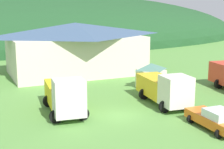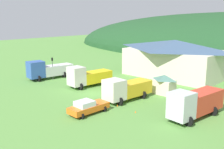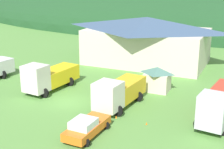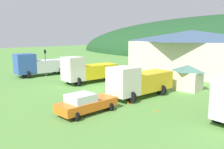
{
  "view_description": "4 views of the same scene",
  "coord_description": "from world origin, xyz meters",
  "px_view_note": "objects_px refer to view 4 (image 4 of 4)",
  "views": [
    {
      "loc": [
        -11.6,
        -24.7,
        9.33
      ],
      "look_at": [
        1.15,
        4.06,
        2.77
      ],
      "focal_mm": 53.43,
      "sensor_mm": 36.0,
      "label": 1
    },
    {
      "loc": [
        27.75,
        -25.18,
        11.28
      ],
      "look_at": [
        -0.73,
        4.83,
        2.13
      ],
      "focal_mm": 42.01,
      "sensor_mm": 36.0,
      "label": 2
    },
    {
      "loc": [
        17.65,
        -27.73,
        13.09
      ],
      "look_at": [
        3.15,
        4.37,
        2.3
      ],
      "focal_mm": 52.77,
      "sensor_mm": 36.0,
      "label": 3
    },
    {
      "loc": [
        19.49,
        -17.58,
        6.16
      ],
      "look_at": [
        2.28,
        0.52,
        2.04
      ],
      "focal_mm": 38.04,
      "sensor_mm": 36.0,
      "label": 4
    }
  ],
  "objects_px": {
    "heavy_rig_striped": "(138,81)",
    "traffic_cone_near_pickup": "(156,112)",
    "box_truck_blue": "(40,65)",
    "traffic_cone_mid_row": "(128,104)",
    "play_shed_cream": "(187,77)",
    "flatbed_truck_yellow": "(87,70)",
    "service_pickup_orange": "(86,103)",
    "traffic_light_west": "(45,60)",
    "depot_building": "(191,51)"
  },
  "relations": [
    {
      "from": "heavy_rig_striped",
      "to": "traffic_cone_near_pickup",
      "type": "height_order",
      "value": "heavy_rig_striped"
    },
    {
      "from": "box_truck_blue",
      "to": "traffic_cone_mid_row",
      "type": "bearing_deg",
      "value": 90.35
    },
    {
      "from": "play_shed_cream",
      "to": "traffic_cone_mid_row",
      "type": "height_order",
      "value": "play_shed_cream"
    },
    {
      "from": "flatbed_truck_yellow",
      "to": "service_pickup_orange",
      "type": "distance_m",
      "value": 12.57
    },
    {
      "from": "service_pickup_orange",
      "to": "traffic_cone_near_pickup",
      "type": "distance_m",
      "value": 5.76
    },
    {
      "from": "traffic_cone_near_pickup",
      "to": "traffic_light_west",
      "type": "bearing_deg",
      "value": 172.18
    },
    {
      "from": "play_shed_cream",
      "to": "box_truck_blue",
      "type": "xyz_separation_m",
      "value": [
        -21.06,
        -6.42,
        0.22
      ]
    },
    {
      "from": "play_shed_cream",
      "to": "box_truck_blue",
      "type": "height_order",
      "value": "box_truck_blue"
    },
    {
      "from": "flatbed_truck_yellow",
      "to": "heavy_rig_striped",
      "type": "bearing_deg",
      "value": 88.26
    },
    {
      "from": "service_pickup_orange",
      "to": "traffic_cone_near_pickup",
      "type": "height_order",
      "value": "service_pickup_orange"
    },
    {
      "from": "traffic_light_west",
      "to": "traffic_cone_mid_row",
      "type": "xyz_separation_m",
      "value": [
        18.6,
        -2.82,
        -2.49
      ]
    },
    {
      "from": "play_shed_cream",
      "to": "heavy_rig_striped",
      "type": "distance_m",
      "value": 6.65
    },
    {
      "from": "depot_building",
      "to": "service_pickup_orange",
      "type": "bearing_deg",
      "value": -82.89
    },
    {
      "from": "flatbed_truck_yellow",
      "to": "traffic_cone_near_pickup",
      "type": "bearing_deg",
      "value": 79.1
    },
    {
      "from": "traffic_cone_near_pickup",
      "to": "depot_building",
      "type": "bearing_deg",
      "value": 108.73
    },
    {
      "from": "box_truck_blue",
      "to": "flatbed_truck_yellow",
      "type": "bearing_deg",
      "value": 106.21
    },
    {
      "from": "traffic_cone_mid_row",
      "to": "depot_building",
      "type": "bearing_deg",
      "value": 100.86
    },
    {
      "from": "depot_building",
      "to": "flatbed_truck_yellow",
      "type": "height_order",
      "value": "depot_building"
    },
    {
      "from": "flatbed_truck_yellow",
      "to": "heavy_rig_striped",
      "type": "distance_m",
      "value": 9.47
    },
    {
      "from": "traffic_light_west",
      "to": "traffic_cone_near_pickup",
      "type": "xyz_separation_m",
      "value": [
        21.68,
        -2.98,
        -2.49
      ]
    },
    {
      "from": "traffic_light_west",
      "to": "service_pickup_orange",
      "type": "bearing_deg",
      "value": -21.82
    },
    {
      "from": "box_truck_blue",
      "to": "flatbed_truck_yellow",
      "type": "relative_size",
      "value": 1.11
    },
    {
      "from": "depot_building",
      "to": "flatbed_truck_yellow",
      "type": "bearing_deg",
      "value": -110.94
    },
    {
      "from": "flatbed_truck_yellow",
      "to": "traffic_cone_mid_row",
      "type": "bearing_deg",
      "value": 75.19
    },
    {
      "from": "heavy_rig_striped",
      "to": "play_shed_cream",
      "type": "bearing_deg",
      "value": 166.27
    },
    {
      "from": "flatbed_truck_yellow",
      "to": "traffic_cone_near_pickup",
      "type": "height_order",
      "value": "flatbed_truck_yellow"
    },
    {
      "from": "flatbed_truck_yellow",
      "to": "traffic_cone_mid_row",
      "type": "xyz_separation_m",
      "value": [
        10.3,
        -3.95,
        -1.69
      ]
    },
    {
      "from": "heavy_rig_striped",
      "to": "traffic_cone_near_pickup",
      "type": "bearing_deg",
      "value": 60.4
    },
    {
      "from": "depot_building",
      "to": "box_truck_blue",
      "type": "distance_m",
      "value": 24.1
    },
    {
      "from": "traffic_cone_near_pickup",
      "to": "play_shed_cream",
      "type": "bearing_deg",
      "value": 101.26
    },
    {
      "from": "box_truck_blue",
      "to": "traffic_cone_near_pickup",
      "type": "xyz_separation_m",
      "value": [
        22.87,
        -2.66,
        -1.72
      ]
    },
    {
      "from": "depot_building",
      "to": "heavy_rig_striped",
      "type": "height_order",
      "value": "depot_building"
    },
    {
      "from": "play_shed_cream",
      "to": "service_pickup_orange",
      "type": "relative_size",
      "value": 0.6
    },
    {
      "from": "flatbed_truck_yellow",
      "to": "traffic_light_west",
      "type": "height_order",
      "value": "traffic_light_west"
    },
    {
      "from": "traffic_light_west",
      "to": "traffic_cone_mid_row",
      "type": "distance_m",
      "value": 18.98
    },
    {
      "from": "play_shed_cream",
      "to": "service_pickup_orange",
      "type": "height_order",
      "value": "play_shed_cream"
    },
    {
      "from": "flatbed_truck_yellow",
      "to": "traffic_cone_near_pickup",
      "type": "relative_size",
      "value": 15.89
    },
    {
      "from": "traffic_cone_near_pickup",
      "to": "traffic_cone_mid_row",
      "type": "relative_size",
      "value": 0.93
    },
    {
      "from": "traffic_light_west",
      "to": "traffic_cone_near_pickup",
      "type": "relative_size",
      "value": 8.23
    },
    {
      "from": "play_shed_cream",
      "to": "traffic_light_west",
      "type": "xyz_separation_m",
      "value": [
        -19.87,
        -6.11,
        1.0
      ]
    },
    {
      "from": "traffic_cone_near_pickup",
      "to": "traffic_cone_mid_row",
      "type": "height_order",
      "value": "traffic_cone_mid_row"
    },
    {
      "from": "flatbed_truck_yellow",
      "to": "depot_building",
      "type": "bearing_deg",
      "value": 165.22
    },
    {
      "from": "box_truck_blue",
      "to": "traffic_cone_near_pickup",
      "type": "bearing_deg",
      "value": 90.92
    },
    {
      "from": "play_shed_cream",
      "to": "service_pickup_orange",
      "type": "xyz_separation_m",
      "value": [
        -2.11,
        -13.22,
        -0.67
      ]
    },
    {
      "from": "depot_building",
      "to": "traffic_cone_near_pickup",
      "type": "xyz_separation_m",
      "value": [
        7.02,
        -20.71,
        -3.61
      ]
    },
    {
      "from": "box_truck_blue",
      "to": "service_pickup_orange",
      "type": "xyz_separation_m",
      "value": [
        18.95,
        -6.8,
        -0.89
      ]
    },
    {
      "from": "heavy_rig_striped",
      "to": "traffic_light_west",
      "type": "relative_size",
      "value": 1.88
    },
    {
      "from": "box_truck_blue",
      "to": "depot_building",
      "type": "bearing_deg",
      "value": 146.28
    },
    {
      "from": "heavy_rig_striped",
      "to": "traffic_cone_mid_row",
      "type": "relative_size",
      "value": 14.43
    },
    {
      "from": "play_shed_cream",
      "to": "heavy_rig_striped",
      "type": "xyz_separation_m",
      "value": [
        -2.19,
        -6.28,
        0.15
      ]
    }
  ]
}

